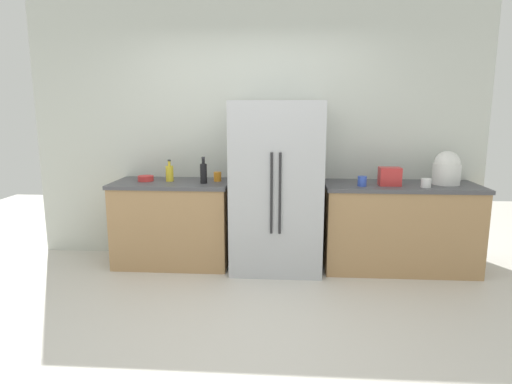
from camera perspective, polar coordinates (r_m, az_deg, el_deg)
ground_plane at (r=3.52m, az=-2.17°, el=-16.99°), size 9.89×9.89×0.00m
kitchen_back_panel at (r=4.83m, az=-0.10°, el=8.57°), size 4.94×0.10×2.91m
counter_left at (r=4.75m, az=-10.80°, el=-3.96°), size 1.22×0.66×0.89m
counter_right at (r=4.75m, az=18.25°, el=-4.34°), size 1.55×0.66×0.89m
refrigerator at (r=4.46m, az=2.72°, el=0.69°), size 0.92×0.74×1.72m
toaster at (r=4.53m, az=17.13°, el=1.96°), size 0.21×0.15×0.18m
rice_cooker at (r=4.79m, az=23.73°, el=2.82°), size 0.27×0.27×0.34m
bottle_a at (r=4.48m, az=-6.90°, el=2.53°), size 0.07×0.07×0.27m
bottle_b at (r=4.68m, az=-11.27°, el=2.46°), size 0.08×0.08×0.23m
cup_a at (r=4.53m, az=21.40°, el=1.11°), size 0.10×0.10×0.09m
cup_b at (r=4.81m, az=17.06°, el=2.00°), size 0.08×0.08×0.11m
cup_c at (r=4.61m, az=-5.08°, el=2.03°), size 0.08×0.08×0.10m
cup_d at (r=4.42m, az=13.75°, el=1.39°), size 0.09×0.09×0.10m
bowl_a at (r=4.76m, az=-14.27°, el=1.74°), size 0.17×0.17×0.06m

